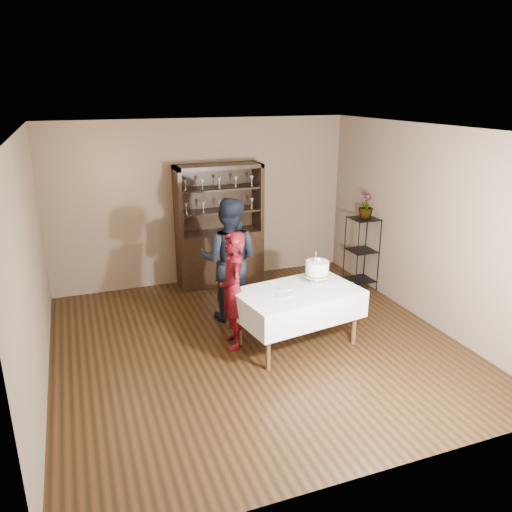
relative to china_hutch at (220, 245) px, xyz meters
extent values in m
plane|color=black|center=(-0.20, -2.25, -0.66)|extent=(5.00, 5.00, 0.00)
plane|color=silver|center=(-0.20, -2.25, 2.04)|extent=(5.00, 5.00, 0.00)
cube|color=brown|center=(-0.20, 0.25, 0.69)|extent=(5.00, 0.02, 2.70)
cube|color=brown|center=(-2.70, -2.25, 0.69)|extent=(0.02, 5.00, 2.70)
cube|color=brown|center=(2.30, -2.25, 0.69)|extent=(0.02, 5.00, 2.70)
cube|color=black|center=(0.00, -0.01, -0.21)|extent=(1.40, 0.48, 0.90)
cube|color=black|center=(0.00, 0.21, 0.79)|extent=(1.40, 0.03, 1.10)
cube|color=black|center=(0.00, -0.01, 1.31)|extent=(1.40, 0.48, 0.06)
cube|color=black|center=(0.00, -0.01, 0.59)|extent=(1.28, 0.42, 0.02)
cube|color=black|center=(0.00, -0.01, 0.96)|extent=(1.28, 0.42, 0.02)
cylinder|color=black|center=(1.88, -1.25, -0.06)|extent=(0.02, 0.02, 1.20)
cylinder|color=black|center=(2.28, -1.25, -0.06)|extent=(0.02, 0.02, 1.20)
cylinder|color=black|center=(1.88, -0.85, -0.06)|extent=(0.02, 0.02, 1.20)
cylinder|color=black|center=(2.28, -0.85, -0.06)|extent=(0.02, 0.02, 1.20)
cube|color=black|center=(2.08, -1.05, -0.51)|extent=(0.40, 0.40, 0.02)
cube|color=black|center=(2.08, -1.05, -0.01)|extent=(0.40, 0.40, 0.01)
cube|color=black|center=(2.08, -1.05, 0.52)|extent=(0.40, 0.40, 0.02)
cube|color=silver|center=(0.30, -2.44, -0.09)|extent=(1.63, 1.15, 0.35)
cylinder|color=#50351D|center=(-0.28, -2.89, -0.31)|extent=(0.06, 0.06, 0.71)
cylinder|color=#50351D|center=(0.98, -2.69, -0.31)|extent=(0.06, 0.06, 0.71)
cylinder|color=#50351D|center=(-0.39, -2.19, -0.31)|extent=(0.06, 0.06, 0.71)
cylinder|color=#50351D|center=(0.87, -1.99, -0.31)|extent=(0.06, 0.06, 0.71)
imported|color=#380605|center=(-0.47, -2.17, 0.09)|extent=(0.43, 0.59, 1.51)
imported|color=black|center=(-0.26, -1.38, 0.21)|extent=(1.07, 0.99, 1.75)
cylinder|color=silver|center=(0.63, -2.28, 0.09)|extent=(0.18, 0.18, 0.01)
cylinder|color=silver|center=(0.63, -2.28, 0.13)|extent=(0.05, 0.05, 0.09)
cylinder|color=silver|center=(0.63, -2.28, 0.19)|extent=(0.33, 0.33, 0.01)
cylinder|color=#46642F|center=(0.63, -2.28, 0.20)|extent=(0.32, 0.32, 0.02)
cylinder|color=white|center=(0.63, -2.28, 0.28)|extent=(0.39, 0.39, 0.18)
sphere|color=#5268B0|center=(0.66, -2.28, 0.39)|extent=(0.02, 0.02, 0.02)
cube|color=silver|center=(0.60, -2.30, 0.44)|extent=(0.02, 0.02, 0.13)
cube|color=black|center=(0.60, -2.30, 0.52)|extent=(0.02, 0.02, 0.05)
cylinder|color=silver|center=(0.06, -2.53, 0.09)|extent=(0.20, 0.20, 0.01)
cylinder|color=silver|center=(0.17, -2.32, 0.09)|extent=(0.20, 0.20, 0.01)
imported|color=#46642F|center=(2.10, -1.05, 0.72)|extent=(0.29, 0.29, 0.40)
camera|label=1|loc=(-2.21, -7.64, 2.47)|focal=35.00mm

